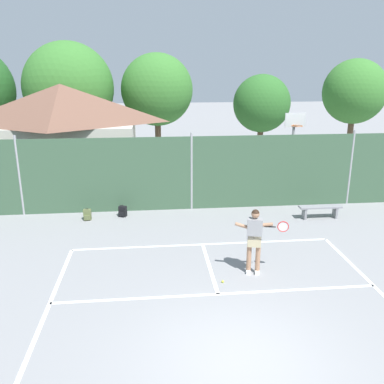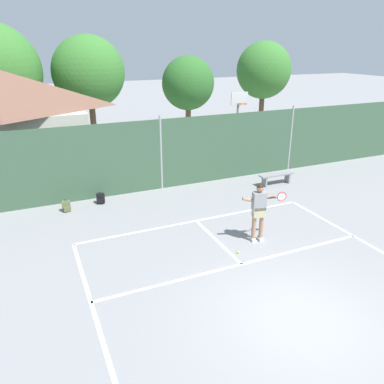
{
  "view_description": "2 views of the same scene",
  "coord_description": "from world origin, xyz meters",
  "views": [
    {
      "loc": [
        -1.58,
        -6.49,
        5.45
      ],
      "look_at": [
        -0.29,
        5.99,
        1.62
      ],
      "focal_mm": 38.42,
      "sensor_mm": 36.0,
      "label": 1
    },
    {
      "loc": [
        -4.89,
        -5.19,
        5.65
      ],
      "look_at": [
        -0.14,
        5.55,
        1.07
      ],
      "focal_mm": 35.33,
      "sensor_mm": 36.0,
      "label": 2
    }
  ],
  "objects": [
    {
      "name": "ground_plane",
      "position": [
        0.0,
        0.0,
        0.0
      ],
      "size": [
        120.0,
        120.0,
        0.0
      ],
      "primitive_type": "plane",
      "color": "gray"
    },
    {
      "name": "court_markings",
      "position": [
        0.0,
        0.65,
        0.0
      ],
      "size": [
        8.3,
        11.1,
        0.01
      ],
      "color": "white",
      "rests_on": "ground"
    },
    {
      "name": "chainlink_fence",
      "position": [
        0.0,
        9.0,
        1.46
      ],
      "size": [
        26.09,
        0.09,
        3.06
      ],
      "color": "#38563D",
      "rests_on": "ground"
    },
    {
      "name": "basketball_hoop",
      "position": [
        4.71,
        10.89,
        2.31
      ],
      "size": [
        0.9,
        0.67,
        3.55
      ],
      "color": "#9E9EA3",
      "rests_on": "ground"
    },
    {
      "name": "clubhouse_building",
      "position": [
        -5.71,
        13.86,
        2.44
      ],
      "size": [
        7.28,
        4.75,
        4.7
      ],
      "color": "beige",
      "rests_on": "ground"
    },
    {
      "name": "treeline_backdrop",
      "position": [
        -3.43,
        18.35,
        4.11
      ],
      "size": [
        27.25,
        4.61,
        6.88
      ],
      "color": "brown",
      "rests_on": "ground"
    },
    {
      "name": "tennis_player",
      "position": [
        1.15,
        3.47,
        1.11
      ],
      "size": [
        1.43,
        0.33,
        1.85
      ],
      "color": "silver",
      "rests_on": "ground"
    },
    {
      "name": "tennis_ball",
      "position": [
        0.22,
        3.03,
        0.03
      ],
      "size": [
        0.07,
        0.07,
        0.07
      ],
      "primitive_type": "sphere",
      "color": "#CCE033",
      "rests_on": "ground"
    },
    {
      "name": "backpack_olive",
      "position": [
        -3.98,
        8.14,
        0.19
      ],
      "size": [
        0.28,
        0.25,
        0.46
      ],
      "color": "#566038",
      "rests_on": "ground"
    },
    {
      "name": "backpack_black",
      "position": [
        -2.7,
        8.38,
        0.19
      ],
      "size": [
        0.33,
        0.32,
        0.46
      ],
      "color": "black",
      "rests_on": "ground"
    },
    {
      "name": "courtside_bench",
      "position": [
        4.68,
        7.43,
        0.36
      ],
      "size": [
        1.6,
        0.36,
        0.48
      ],
      "color": "gray",
      "rests_on": "ground"
    }
  ]
}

